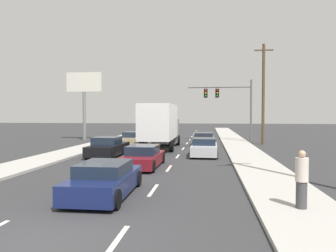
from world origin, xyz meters
name	(u,v)px	position (x,y,z in m)	size (l,w,h in m)	color
ground_plane	(170,143)	(0.00, 25.00, 0.00)	(140.00, 140.00, 0.00)	#333335
sidewalk_right	(242,149)	(6.60, 20.00, 0.07)	(2.69, 80.00, 0.14)	#B2AFA8
sidewalk_left	(89,147)	(-6.60, 20.00, 0.07)	(2.69, 80.00, 0.14)	#B2AFA8
lane_markings	(167,145)	(0.00, 22.86, 0.00)	(3.54, 57.00, 0.01)	silver
car_tan	(134,139)	(-3.27, 22.97, 0.60)	(1.99, 4.06, 1.29)	tan
car_black	(108,148)	(-3.19, 14.81, 0.61)	(2.05, 4.58, 1.38)	black
box_truck	(160,124)	(-0.20, 19.81, 2.15)	(2.67, 8.33, 3.77)	white
car_maroon	(143,157)	(0.20, 10.59, 0.56)	(1.96, 4.36, 1.23)	maroon
car_navy	(105,180)	(0.10, 4.29, 0.58)	(1.99, 4.30, 1.24)	#141E4C
car_orange	(204,140)	(3.40, 22.95, 0.59)	(2.00, 4.26, 1.26)	orange
car_silver	(204,148)	(3.56, 15.81, 0.59)	(1.93, 4.12, 1.27)	#B7BABF
traffic_signal_mast	(225,98)	(5.60, 28.24, 4.77)	(6.89, 0.69, 6.69)	#595B56
utility_pole_mid	(263,93)	(9.16, 25.18, 5.04)	(1.80, 0.28, 9.79)	brown
roadside_billboard	(84,92)	(-10.28, 28.06, 5.55)	(4.12, 0.36, 7.75)	slate
pedestrian_near_corner	(302,179)	(6.60, 3.12, 1.01)	(0.38, 0.38, 1.74)	#3F3F42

